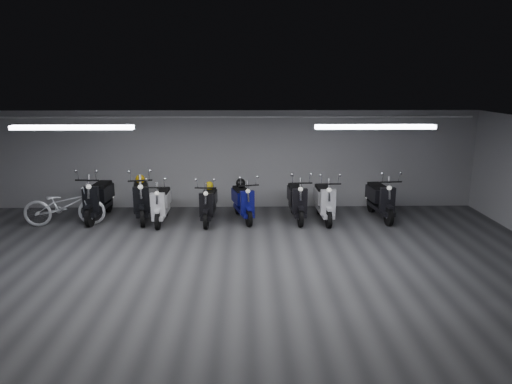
{
  "coord_description": "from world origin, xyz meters",
  "views": [
    {
      "loc": [
        0.43,
        -8.45,
        3.71
      ],
      "look_at": [
        0.65,
        2.5,
        1.05
      ],
      "focal_mm": 33.33,
      "sensor_mm": 36.0,
      "label": 1
    }
  ],
  "objects_px": {
    "scooter_8": "(381,193)",
    "helmet_1": "(209,186)",
    "scooter_2": "(161,198)",
    "helmet_2": "(140,179)",
    "scooter_3": "(208,198)",
    "bicycle": "(64,201)",
    "scooter_0": "(98,192)",
    "scooter_4": "(243,196)",
    "scooter_1": "(141,192)",
    "scooter_6": "(325,195)",
    "helmet_0": "(241,183)",
    "scooter_5": "(297,194)"
  },
  "relations": [
    {
      "from": "scooter_2",
      "to": "scooter_8",
      "type": "relative_size",
      "value": 0.94
    },
    {
      "from": "scooter_4",
      "to": "helmet_0",
      "type": "height_order",
      "value": "scooter_4"
    },
    {
      "from": "scooter_5",
      "to": "helmet_2",
      "type": "height_order",
      "value": "scooter_5"
    },
    {
      "from": "scooter_1",
      "to": "scooter_5",
      "type": "xyz_separation_m",
      "value": [
        4.13,
        -0.1,
        -0.04
      ]
    },
    {
      "from": "bicycle",
      "to": "scooter_4",
      "type": "bearing_deg",
      "value": -91.69
    },
    {
      "from": "scooter_2",
      "to": "helmet_0",
      "type": "height_order",
      "value": "scooter_2"
    },
    {
      "from": "scooter_2",
      "to": "helmet_2",
      "type": "relative_size",
      "value": 7.2
    },
    {
      "from": "scooter_1",
      "to": "scooter_4",
      "type": "bearing_deg",
      "value": -14.68
    },
    {
      "from": "scooter_2",
      "to": "scooter_6",
      "type": "distance_m",
      "value": 4.26
    },
    {
      "from": "scooter_2",
      "to": "scooter_5",
      "type": "bearing_deg",
      "value": 2.63
    },
    {
      "from": "helmet_1",
      "to": "scooter_0",
      "type": "bearing_deg",
      "value": 178.3
    },
    {
      "from": "scooter_0",
      "to": "scooter_1",
      "type": "xyz_separation_m",
      "value": [
        1.15,
        -0.06,
        -0.0
      ]
    },
    {
      "from": "scooter_3",
      "to": "scooter_4",
      "type": "relative_size",
      "value": 0.99
    },
    {
      "from": "scooter_0",
      "to": "scooter_6",
      "type": "xyz_separation_m",
      "value": [
        5.99,
        -0.27,
        -0.04
      ]
    },
    {
      "from": "scooter_3",
      "to": "scooter_5",
      "type": "bearing_deg",
      "value": 6.83
    },
    {
      "from": "scooter_2",
      "to": "scooter_1",
      "type": "bearing_deg",
      "value": 153.88
    },
    {
      "from": "scooter_2",
      "to": "scooter_8",
      "type": "xyz_separation_m",
      "value": [
        5.79,
        0.24,
        0.04
      ]
    },
    {
      "from": "helmet_1",
      "to": "helmet_0",
      "type": "bearing_deg",
      "value": 11.38
    },
    {
      "from": "scooter_5",
      "to": "scooter_6",
      "type": "relative_size",
      "value": 1.0
    },
    {
      "from": "scooter_4",
      "to": "bicycle",
      "type": "xyz_separation_m",
      "value": [
        -4.55,
        -0.38,
        -0.02
      ]
    },
    {
      "from": "scooter_4",
      "to": "scooter_6",
      "type": "height_order",
      "value": "scooter_6"
    },
    {
      "from": "scooter_6",
      "to": "bicycle",
      "type": "xyz_separation_m",
      "value": [
        -6.69,
        -0.27,
        -0.06
      ]
    },
    {
      "from": "scooter_1",
      "to": "scooter_3",
      "type": "distance_m",
      "value": 1.82
    },
    {
      "from": "scooter_5",
      "to": "helmet_2",
      "type": "relative_size",
      "value": 7.62
    },
    {
      "from": "scooter_3",
      "to": "bicycle",
      "type": "bearing_deg",
      "value": -174.13
    },
    {
      "from": "scooter_0",
      "to": "scooter_4",
      "type": "height_order",
      "value": "scooter_0"
    },
    {
      "from": "scooter_8",
      "to": "helmet_1",
      "type": "height_order",
      "value": "scooter_8"
    },
    {
      "from": "scooter_0",
      "to": "scooter_2",
      "type": "height_order",
      "value": "scooter_0"
    },
    {
      "from": "helmet_2",
      "to": "helmet_0",
      "type": "bearing_deg",
      "value": -2.75
    },
    {
      "from": "scooter_8",
      "to": "helmet_1",
      "type": "bearing_deg",
      "value": 174.65
    },
    {
      "from": "scooter_1",
      "to": "helmet_1",
      "type": "distance_m",
      "value": 1.82
    },
    {
      "from": "scooter_4",
      "to": "scooter_6",
      "type": "bearing_deg",
      "value": -17.54
    },
    {
      "from": "scooter_0",
      "to": "scooter_4",
      "type": "relative_size",
      "value": 1.13
    },
    {
      "from": "scooter_3",
      "to": "bicycle",
      "type": "xyz_separation_m",
      "value": [
        -3.65,
        -0.21,
        -0.01
      ]
    },
    {
      "from": "scooter_1",
      "to": "bicycle",
      "type": "bearing_deg",
      "value": -178.25
    },
    {
      "from": "scooter_6",
      "to": "scooter_5",
      "type": "bearing_deg",
      "value": 169.42
    },
    {
      "from": "scooter_8",
      "to": "scooter_3",
      "type": "bearing_deg",
      "value": 177.7
    },
    {
      "from": "scooter_5",
      "to": "scooter_6",
      "type": "height_order",
      "value": "same"
    },
    {
      "from": "scooter_0",
      "to": "bicycle",
      "type": "xyz_separation_m",
      "value": [
        -0.7,
        -0.54,
        -0.1
      ]
    },
    {
      "from": "scooter_5",
      "to": "scooter_8",
      "type": "height_order",
      "value": "scooter_8"
    },
    {
      "from": "bicycle",
      "to": "helmet_1",
      "type": "xyz_separation_m",
      "value": [
        3.66,
        0.45,
        0.28
      ]
    },
    {
      "from": "scooter_8",
      "to": "helmet_1",
      "type": "relative_size",
      "value": 8.24
    },
    {
      "from": "scooter_8",
      "to": "scooter_4",
      "type": "bearing_deg",
      "value": 175.74
    },
    {
      "from": "scooter_0",
      "to": "scooter_6",
      "type": "distance_m",
      "value": 5.99
    },
    {
      "from": "scooter_2",
      "to": "scooter_8",
      "type": "height_order",
      "value": "scooter_8"
    },
    {
      "from": "scooter_5",
      "to": "scooter_1",
      "type": "bearing_deg",
      "value": 176.01
    },
    {
      "from": "scooter_3",
      "to": "bicycle",
      "type": "height_order",
      "value": "scooter_3"
    },
    {
      "from": "scooter_3",
      "to": "scooter_6",
      "type": "relative_size",
      "value": 0.93
    },
    {
      "from": "scooter_0",
      "to": "scooter_8",
      "type": "distance_m",
      "value": 7.51
    },
    {
      "from": "scooter_2",
      "to": "helmet_2",
      "type": "bearing_deg",
      "value": 138.84
    }
  ]
}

